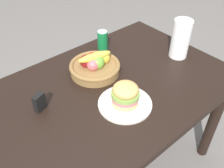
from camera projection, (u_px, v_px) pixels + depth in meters
ground_plane at (108, 166)px, 1.84m from camera, size 8.00×8.00×0.00m
dining_table at (107, 102)px, 1.42m from camera, size 1.40×0.90×0.75m
plate at (125, 104)px, 1.26m from camera, size 0.27×0.27×0.01m
sandwich at (125, 94)px, 1.21m from camera, size 0.14×0.14×0.12m
soda_can at (103, 40)px, 1.62m from camera, size 0.07×0.07×0.13m
fruit_basket at (95, 66)px, 1.43m from camera, size 0.29×0.29×0.14m
paper_towel_roll at (181, 39)px, 1.52m from camera, size 0.11×0.11×0.24m
napkin_holder at (40, 102)px, 1.21m from camera, size 0.07×0.05×0.09m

